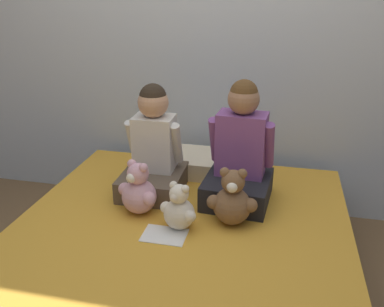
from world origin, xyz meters
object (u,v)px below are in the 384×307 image
(teddy_bear_held_by_left_child, at_px, (139,191))
(teddy_bear_held_by_right_child, at_px, (232,201))
(teddy_bear_between_children, at_px, (179,209))
(pillow_at_headboard, at_px, (205,163))
(bed, at_px, (174,273))
(child_on_right, at_px, (240,156))
(child_on_left, at_px, (154,151))
(sign_card, at_px, (164,235))

(teddy_bear_held_by_left_child, xyz_separation_m, teddy_bear_held_by_right_child, (0.49, 0.00, 0.00))
(teddy_bear_between_children, relative_size, pillow_at_headboard, 0.45)
(bed, xyz_separation_m, child_on_right, (0.25, 0.48, 0.45))
(child_on_right, height_order, pillow_at_headboard, child_on_right)
(child_on_right, bearing_deg, bed, -113.05)
(teddy_bear_held_by_right_child, height_order, teddy_bear_between_children, teddy_bear_held_by_right_child)
(bed, xyz_separation_m, pillow_at_headboard, (0.00, 0.78, 0.25))
(child_on_right, distance_m, pillow_at_headboard, 0.44)
(child_on_right, xyz_separation_m, teddy_bear_held_by_left_child, (-0.49, -0.27, -0.13))
(child_on_left, distance_m, sign_card, 0.55)
(child_on_left, bearing_deg, teddy_bear_held_by_left_child, -91.05)
(bed, relative_size, child_on_left, 3.15)
(child_on_left, height_order, teddy_bear_held_by_left_child, child_on_left)
(pillow_at_headboard, bearing_deg, child_on_right, -50.75)
(teddy_bear_held_by_left_child, relative_size, teddy_bear_held_by_right_child, 0.97)
(child_on_left, bearing_deg, pillow_at_headboard, 50.32)
(child_on_right, bearing_deg, sign_card, -119.20)
(bed, height_order, sign_card, sign_card)
(teddy_bear_held_by_left_child, distance_m, sign_card, 0.29)
(pillow_at_headboard, bearing_deg, teddy_bear_between_children, -89.89)
(teddy_bear_between_children, height_order, sign_card, teddy_bear_between_children)
(child_on_right, relative_size, teddy_bear_held_by_left_child, 2.30)
(teddy_bear_held_by_left_child, xyz_separation_m, sign_card, (0.19, -0.18, -0.12))
(child_on_right, bearing_deg, teddy_bear_between_children, -119.44)
(pillow_at_headboard, relative_size, sign_card, 2.55)
(bed, bearing_deg, teddy_bear_held_by_left_child, 139.17)
(child_on_left, distance_m, teddy_bear_held_by_right_child, 0.57)
(teddy_bear_held_by_left_child, relative_size, pillow_at_headboard, 0.54)
(child_on_right, xyz_separation_m, teddy_bear_held_by_right_child, (-0.00, -0.27, -0.13))
(pillow_at_headboard, bearing_deg, bed, -90.00)
(teddy_bear_held_by_right_child, bearing_deg, teddy_bear_held_by_left_child, 177.89)
(child_on_left, relative_size, child_on_right, 0.93)
(bed, distance_m, sign_card, 0.20)
(bed, xyz_separation_m, teddy_bear_held_by_left_child, (-0.24, 0.21, 0.32))
(bed, bearing_deg, teddy_bear_held_by_right_child, 40.64)
(child_on_right, distance_m, teddy_bear_held_by_right_child, 0.30)
(bed, xyz_separation_m, sign_card, (-0.05, 0.03, 0.20))
(teddy_bear_between_children, bearing_deg, teddy_bear_held_by_right_child, 44.84)
(teddy_bear_held_by_right_child, bearing_deg, child_on_right, 87.22)
(child_on_right, distance_m, teddy_bear_held_by_left_child, 0.57)
(bed, height_order, pillow_at_headboard, pillow_at_headboard)
(teddy_bear_held_by_left_child, height_order, teddy_bear_between_children, teddy_bear_held_by_left_child)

